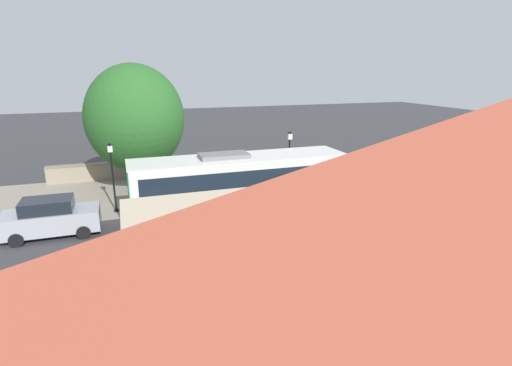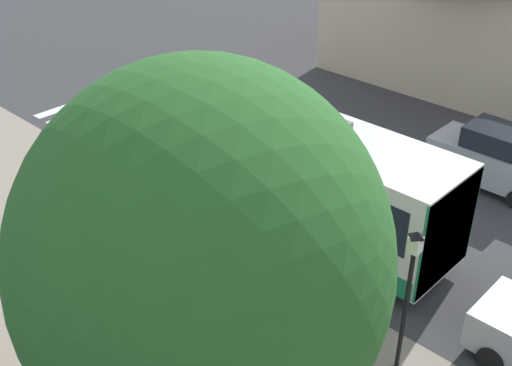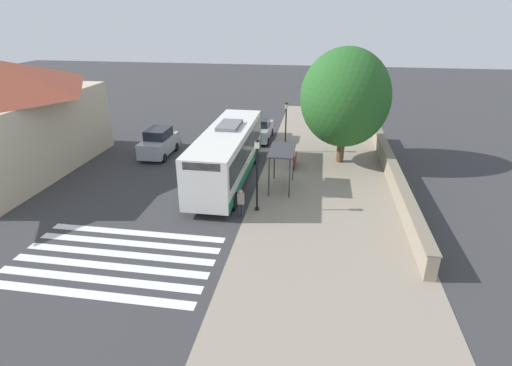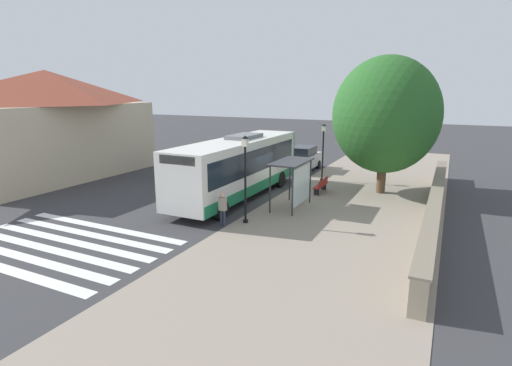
% 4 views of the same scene
% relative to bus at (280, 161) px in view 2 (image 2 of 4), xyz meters
% --- Properties ---
extents(ground_plane, '(120.00, 120.00, 0.00)m').
position_rel_bus_xyz_m(ground_plane, '(-1.99, -0.85, -1.87)').
color(ground_plane, '#353538').
rests_on(ground_plane, ground).
extents(sidewalk_plaza, '(9.00, 44.00, 0.02)m').
position_rel_bus_xyz_m(sidewalk_plaza, '(-6.49, -0.85, -1.86)').
color(sidewalk_plaza, gray).
rests_on(sidewalk_plaza, ground).
extents(crosswalk_stripes, '(9.00, 5.25, 0.01)m').
position_rel_bus_xyz_m(crosswalk_stripes, '(3.01, 9.70, -1.86)').
color(crosswalk_stripes, silver).
rests_on(crosswalk_stripes, ground).
extents(bus, '(2.77, 11.27, 3.61)m').
position_rel_bus_xyz_m(bus, '(0.00, 0.00, 0.00)').
color(bus, silver).
rests_on(bus, ground).
extents(bus_shelter, '(1.52, 3.03, 2.54)m').
position_rel_bus_xyz_m(bus_shelter, '(-3.71, 0.65, 0.21)').
color(bus_shelter, '#2D2D33').
rests_on(bus_shelter, ground).
extents(pedestrian, '(0.34, 0.22, 1.58)m').
position_rel_bus_xyz_m(pedestrian, '(-1.81, 4.76, -0.95)').
color(pedestrian, '#2D3347').
rests_on(pedestrian, ground).
extents(bench, '(0.40, 1.82, 0.88)m').
position_rel_bus_xyz_m(bench, '(-4.07, -3.14, -1.39)').
color(bench, maroon).
rests_on(bench, ground).
extents(street_lamp_near, '(0.28, 0.28, 4.15)m').
position_rel_bus_xyz_m(street_lamp_near, '(-2.54, 3.91, 0.60)').
color(street_lamp_near, black).
rests_on(street_lamp_near, ground).
extents(street_lamp_far, '(0.28, 0.28, 3.93)m').
position_rel_bus_xyz_m(street_lamp_far, '(-3.16, -6.32, 0.48)').
color(street_lamp_far, black).
rests_on(street_lamp_far, ground).
extents(shade_tree, '(6.20, 6.20, 8.12)m').
position_rel_bus_xyz_m(shade_tree, '(-7.33, -4.74, 2.83)').
color(shade_tree, brown).
rests_on(shade_tree, ground).
extents(parked_car_far_lane, '(1.96, 4.10, 2.08)m').
position_rel_bus_xyz_m(parked_car_far_lane, '(6.27, -3.97, -0.86)').
color(parked_car_far_lane, '#9EA0A8').
rests_on(parked_car_far_lane, ground).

